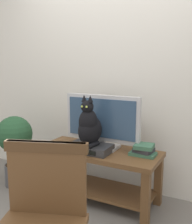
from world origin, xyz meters
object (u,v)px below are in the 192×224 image
tv (102,121)px  wooden_chair (41,217)px  book_stack (143,150)px  potted_plant (15,143)px  cat (89,126)px  tv_stand (98,166)px  media_box (90,148)px

tv → wooden_chair: 1.36m
book_stack → potted_plant: (-1.41, -0.18, -0.09)m
tv → potted_plant: size_ratio=0.99×
cat → wooden_chair: cat is taller
tv_stand → media_box: size_ratio=2.97×
tv_stand → book_stack: size_ratio=5.11×
media_box → book_stack: book_stack is taller
wooden_chair → book_stack: bearing=83.3°
cat → potted_plant: bearing=-178.8°
wooden_chair → book_stack: 1.29m
cat → wooden_chair: bearing=-73.7°
tv_stand → cat: 0.43m
tv_stand → wooden_chair: bearing=-76.9°
wooden_chair → book_stack: (0.15, 1.28, 0.02)m
media_box → book_stack: bearing=16.6°
book_stack → wooden_chair: bearing=-96.7°
potted_plant → tv: bearing=11.5°
media_box → wooden_chair: bearing=-73.8°
book_stack → potted_plant: bearing=-172.8°
tv_stand → potted_plant: size_ratio=1.52×
cat → potted_plant: cat is taller
potted_plant → media_box: bearing=2.2°
tv_stand → media_box: (-0.04, -0.09, 0.20)m
media_box → wooden_chair: wooden_chair is taller
cat → potted_plant: (-0.93, -0.02, -0.29)m
cat → potted_plant: size_ratio=0.60×
tv_stand → tv: tv is taller
media_box → cat: size_ratio=0.85×
tv_stand → wooden_chair: wooden_chair is taller
tv_stand → tv: (0.00, 0.08, 0.44)m
tv_stand → media_box: bearing=-117.2°
cat → book_stack: cat is taller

